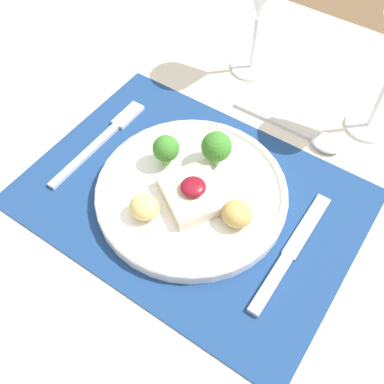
{
  "coord_description": "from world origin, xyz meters",
  "views": [
    {
      "loc": [
        0.22,
        -0.31,
        1.31
      ],
      "look_at": [
        0.0,
        -0.0,
        0.79
      ],
      "focal_mm": 42.0,
      "sensor_mm": 36.0,
      "label": 1
    }
  ],
  "objects_px": {
    "dinner_plate": "(192,193)",
    "knife": "(287,259)",
    "fork": "(105,137)",
    "spoon": "(314,138)"
  },
  "relations": [
    {
      "from": "dinner_plate",
      "to": "knife",
      "type": "xyz_separation_m",
      "value": [
        0.16,
        -0.01,
        -0.01
      ]
    },
    {
      "from": "fork",
      "to": "spoon",
      "type": "height_order",
      "value": "spoon"
    },
    {
      "from": "dinner_plate",
      "to": "spoon",
      "type": "xyz_separation_m",
      "value": [
        0.1,
        0.21,
        -0.01
      ]
    },
    {
      "from": "fork",
      "to": "spoon",
      "type": "distance_m",
      "value": 0.34
    },
    {
      "from": "spoon",
      "to": "knife",
      "type": "bearing_deg",
      "value": -69.8
    },
    {
      "from": "spoon",
      "to": "fork",
      "type": "bearing_deg",
      "value": -142.1
    },
    {
      "from": "dinner_plate",
      "to": "knife",
      "type": "relative_size",
      "value": 1.32
    },
    {
      "from": "fork",
      "to": "knife",
      "type": "height_order",
      "value": "knife"
    },
    {
      "from": "dinner_plate",
      "to": "spoon",
      "type": "distance_m",
      "value": 0.23
    },
    {
      "from": "fork",
      "to": "knife",
      "type": "bearing_deg",
      "value": -3.99
    }
  ]
}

